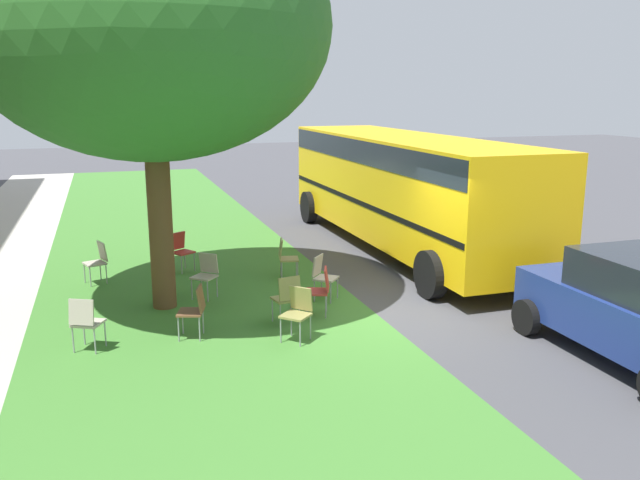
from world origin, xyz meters
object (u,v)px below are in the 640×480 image
Objects in this scene: chair_5 at (298,310)px; chair_3 at (98,259)px; chair_9 at (195,308)px; parked_car at (638,308)px; chair_2 at (206,272)px; chair_7 at (181,248)px; chair_0 at (323,274)px; chair_6 at (286,256)px; chair_1 at (321,288)px; chair_4 at (287,296)px; street_tree at (150,26)px; chair_8 at (86,320)px; school_bus at (403,181)px.

chair_3 is at bearing 34.73° from chair_5.
chair_9 is 6.85m from parked_car.
chair_2 is 1.00× the size of chair_7.
chair_0 is 1.00× the size of chair_6.
chair_1 is 1.00× the size of chair_4.
chair_5 is at bearing 177.24° from chair_4.
chair_1 is at bearing -117.40° from street_tree.
chair_7 is at bearing -13.55° from street_tree.
chair_1 is 1.00× the size of chair_5.
chair_5 is 5.16m from parked_car.
parked_car is at bearing -117.67° from chair_5.
chair_9 is (0.06, -1.69, 0.00)m from chair_8.
street_tree is at bearing 49.84° from chair_4.
street_tree is 8.42× the size of chair_1.
chair_2 is at bearing 47.75° from parked_car.
chair_5 is 1.00× the size of chair_7.
chair_7 is at bearing 28.16° from chair_1.
school_bus is at bearing 1.54° from parked_car.
chair_6 and chair_7 have the same top height.
chair_7 is 4.26m from chair_9.
parked_car reaches higher than chair_3.
street_tree reaches higher than chair_8.
chair_3 is 1.00× the size of chair_6.
chair_2 is 2.17m from chair_7.
school_bus reaches higher than chair_7.
chair_0 is 1.00× the size of chair_3.
chair_2 is at bearing 29.60° from chair_4.
chair_5 is (-0.77, 0.04, 0.00)m from chair_4.
chair_1 is 4.35m from chair_7.
chair_2 is at bearing -130.65° from chair_3.
chair_5 is (-2.73, -1.07, 0.00)m from chair_2.
chair_5 is (-1.88, 1.05, 0.00)m from chair_0.
chair_1 is 1.00× the size of chair_7.
chair_6 is (2.47, -0.02, 0.00)m from chair_1.
chair_8 is at bearing 93.48° from chair_4.
chair_4 and chair_7 have the same top height.
chair_2 and chair_4 have the same top height.
street_tree is at bearing 38.36° from chair_5.
chair_0 is 1.66m from chair_6.
chair_5 is at bearing -111.74° from chair_9.
street_tree is 8.42× the size of chair_4.
chair_3 is 0.24× the size of parked_car.
chair_7 is 1.00× the size of chair_8.
chair_3 is 1.82m from chair_7.
school_bus is at bearing -58.02° from chair_8.
chair_6 is (2.74, -0.72, 0.00)m from chair_4.
chair_0 is 2.91m from chair_9.
school_bus is (0.87, -7.44, 1.24)m from chair_3.
chair_0 and chair_3 have the same top height.
chair_7 is 5.82m from school_bus.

